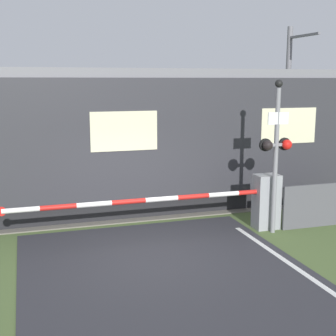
# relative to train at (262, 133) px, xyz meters

# --- Properties ---
(ground_plane) EXTENTS (80.00, 80.00, 0.00)m
(ground_plane) POSITION_rel_train_xyz_m (-4.65, -3.86, -2.02)
(ground_plane) COLOR #4C6033
(track_bed) EXTENTS (36.00, 3.20, 0.13)m
(track_bed) POSITION_rel_train_xyz_m (-4.65, 0.00, -2.00)
(track_bed) COLOR #666056
(track_bed) RESTS_ON ground_plane
(train) EXTENTS (17.09, 3.04, 3.95)m
(train) POSITION_rel_train_xyz_m (0.00, 0.00, 0.00)
(train) COLOR black
(train) RESTS_ON ground_plane
(crossing_barrier) EXTENTS (6.60, 0.44, 1.37)m
(crossing_barrier) POSITION_rel_train_xyz_m (-1.99, -3.01, -1.29)
(crossing_barrier) COLOR gray
(crossing_barrier) RESTS_ON ground_plane
(signal_post) EXTENTS (0.81, 0.26, 3.66)m
(signal_post) POSITION_rel_train_xyz_m (-1.45, -3.37, 0.06)
(signal_post) COLOR gray
(signal_post) RESTS_ON ground_plane
(catenary_pole) EXTENTS (0.20, 1.90, 5.57)m
(catenary_pole) POSITION_rel_train_xyz_m (2.40, 2.50, 0.91)
(catenary_pole) COLOR slate
(catenary_pole) RESTS_ON ground_plane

